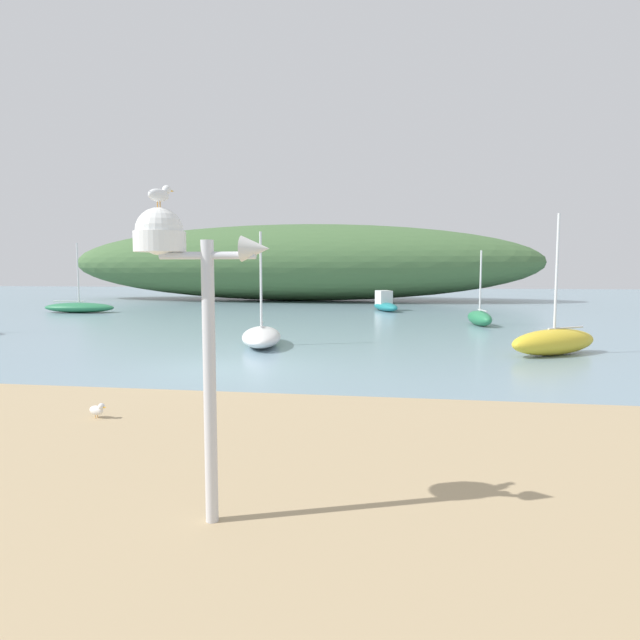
# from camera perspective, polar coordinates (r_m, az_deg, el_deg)

# --- Properties ---
(ground_plane) EXTENTS (120.00, 120.00, 0.00)m
(ground_plane) POSITION_cam_1_polar(r_m,az_deg,el_deg) (14.64, -9.11, -4.97)
(ground_plane) COLOR #7A99A8
(beach_sand) EXTENTS (44.00, 9.00, 0.20)m
(beach_sand) POSITION_cam_1_polar(r_m,az_deg,el_deg) (7.65, -28.37, -14.45)
(beach_sand) COLOR tan
(beach_sand) RESTS_ON ground
(distant_hill) EXTENTS (38.79, 10.27, 6.17)m
(distant_hill) POSITION_cam_1_polar(r_m,az_deg,el_deg) (45.19, -2.31, 5.97)
(distant_hill) COLOR #476B3D
(distant_hill) RESTS_ON ground
(mast_structure) EXTENTS (1.28, 0.48, 2.97)m
(mast_structure) POSITION_cam_1_polar(r_m,az_deg,el_deg) (5.27, -14.45, 5.27)
(mast_structure) COLOR silver
(mast_structure) RESTS_ON beach_sand
(seagull_on_radar) EXTENTS (0.19, 0.28, 0.21)m
(seagull_on_radar) POSITION_cam_1_polar(r_m,az_deg,el_deg) (5.39, -16.28, 12.43)
(seagull_on_radar) COLOR orange
(seagull_on_radar) RESTS_ON mast_structure
(sailboat_far_left) EXTENTS (4.33, 1.79, 4.10)m
(sailboat_far_left) POSITION_cam_1_polar(r_m,az_deg,el_deg) (35.57, -23.70, 1.21)
(sailboat_far_left) COLOR #287A4C
(sailboat_far_left) RESTS_ON ground
(motorboat_centre_water) EXTENTS (2.11, 3.42, 1.25)m
(motorboat_centre_water) POSITION_cam_1_polar(r_m,az_deg,el_deg) (34.04, 6.75, 1.68)
(motorboat_centre_water) COLOR teal
(motorboat_centre_water) RESTS_ON ground
(sailboat_east_reach) EXTENTS (3.28, 2.70, 4.24)m
(sailboat_east_reach) POSITION_cam_1_polar(r_m,az_deg,el_deg) (18.07, 23.10, -2.05)
(sailboat_east_reach) COLOR gold
(sailboat_east_reach) RESTS_ON ground
(sailboat_by_sandbar) EXTENTS (1.23, 2.68, 3.43)m
(sailboat_by_sandbar) POSITION_cam_1_polar(r_m,az_deg,el_deg) (26.23, 16.22, 0.23)
(sailboat_by_sandbar) COLOR #287A4C
(sailboat_by_sandbar) RESTS_ON ground
(sailboat_west_reach) EXTENTS (2.07, 3.80, 3.83)m
(sailboat_west_reach) POSITION_cam_1_polar(r_m,az_deg,el_deg) (18.67, -6.09, -1.69)
(sailboat_west_reach) COLOR white
(sailboat_west_reach) RESTS_ON ground
(seagull_upper_strand) EXTENTS (0.37, 0.20, 0.26)m
(seagull_upper_strand) POSITION_cam_1_polar(r_m,az_deg,el_deg) (9.67, -22.11, -8.59)
(seagull_upper_strand) COLOR orange
(seagull_upper_strand) RESTS_ON beach_sand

